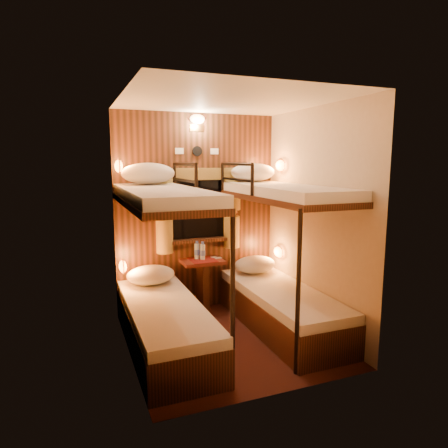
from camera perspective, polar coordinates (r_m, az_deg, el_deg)
name	(u,v)px	position (r m, az deg, el deg)	size (l,w,h in m)	color
floor	(228,340)	(4.31, 0.65, -16.18)	(2.10, 2.10, 0.00)	black
ceiling	(229,100)	(3.94, 0.71, 17.25)	(2.10, 2.10, 0.00)	silver
wall_back	(197,213)	(4.93, -3.88, 1.59)	(2.40, 2.40, 0.00)	#C6B293
wall_front	(281,247)	(3.02, 8.15, -3.20)	(2.40, 2.40, 0.00)	#C6B293
wall_left	(126,232)	(3.70, -13.83, -1.12)	(2.40, 2.40, 0.00)	#C6B293
wall_right	(314,220)	(4.42, 12.79, 0.53)	(2.40, 2.40, 0.00)	#C6B293
back_panel	(197,213)	(4.92, -3.83, 1.57)	(2.00, 0.03, 2.40)	black
bunk_left	(164,293)	(3.99, -8.52, -9.77)	(0.72, 1.90, 1.82)	black
bunk_right	(281,279)	(4.43, 8.18, -7.81)	(0.72, 1.90, 1.82)	black
window	(198,215)	(4.89, -3.72, 1.30)	(1.00, 0.12, 0.79)	black
curtains	(199,209)	(4.85, -3.61, 2.22)	(1.10, 0.22, 1.00)	olive
back_fixtures	(197,126)	(4.86, -3.84, 13.84)	(0.54, 0.09, 0.48)	black
reading_lamps	(206,213)	(4.60, -2.58, 1.56)	(2.00, 0.20, 1.25)	orange
table	(203,279)	(4.91, -3.08, -7.82)	(0.50, 0.34, 0.66)	maroon
bottle_left	(197,251)	(4.87, -3.89, -3.91)	(0.07, 0.07, 0.23)	#99BFE5
bottle_right	(203,252)	(4.84, -3.07, -4.00)	(0.06, 0.06, 0.22)	#99BFE5
sachet_a	(218,258)	(4.94, -0.86, -4.85)	(0.08, 0.06, 0.01)	silver
sachet_b	(214,257)	(4.98, -1.48, -4.74)	(0.08, 0.06, 0.01)	silver
pillow_lower_left	(151,275)	(4.61, -10.40, -7.16)	(0.54, 0.39, 0.21)	silver
pillow_lower_right	(255,264)	(5.00, 4.44, -5.77)	(0.53, 0.38, 0.21)	silver
pillow_upper_left	(148,173)	(4.41, -10.78, 7.12)	(0.58, 0.41, 0.23)	silver
pillow_upper_right	(253,172)	(4.92, 4.16, 7.38)	(0.56, 0.40, 0.22)	silver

